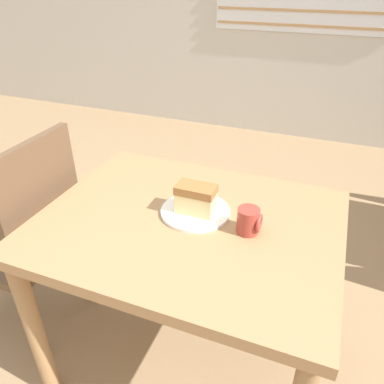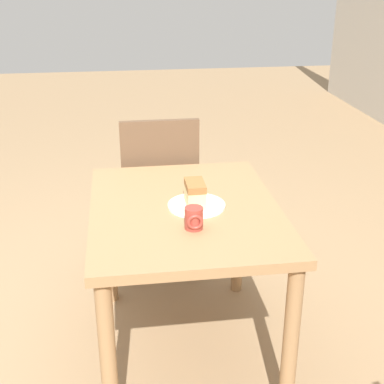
{
  "view_description": "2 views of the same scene",
  "coord_description": "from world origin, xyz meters",
  "px_view_note": "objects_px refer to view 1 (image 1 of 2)",
  "views": [
    {
      "loc": [
        0.47,
        -0.61,
        1.45
      ],
      "look_at": [
        0.06,
        0.42,
        0.78
      ],
      "focal_mm": 35.0,
      "sensor_mm": 36.0,
      "label": 1
    },
    {
      "loc": [
        2.07,
        0.08,
        1.65
      ],
      "look_at": [
        0.12,
        0.36,
        0.8
      ],
      "focal_mm": 50.0,
      "sensor_mm": 36.0,
      "label": 2
    }
  ],
  "objects_px": {
    "cake_slice": "(196,199)",
    "coffee_mug": "(249,221)",
    "plate": "(195,211)",
    "dining_table_near": "(188,245)",
    "chair_near_window": "(28,236)"
  },
  "relations": [
    {
      "from": "dining_table_near",
      "to": "plate",
      "type": "bearing_deg",
      "value": 80.78
    },
    {
      "from": "dining_table_near",
      "to": "chair_near_window",
      "type": "xyz_separation_m",
      "value": [
        -0.69,
        -0.05,
        -0.12
      ]
    },
    {
      "from": "coffee_mug",
      "to": "chair_near_window",
      "type": "bearing_deg",
      "value": -176.08
    },
    {
      "from": "cake_slice",
      "to": "plate",
      "type": "bearing_deg",
      "value": 121.92
    },
    {
      "from": "dining_table_near",
      "to": "coffee_mug",
      "type": "relative_size",
      "value": 11.61
    },
    {
      "from": "dining_table_near",
      "to": "cake_slice",
      "type": "height_order",
      "value": "cake_slice"
    },
    {
      "from": "cake_slice",
      "to": "coffee_mug",
      "type": "xyz_separation_m",
      "value": [
        0.19,
        -0.03,
        -0.02
      ]
    },
    {
      "from": "dining_table_near",
      "to": "plate",
      "type": "relative_size",
      "value": 4.19
    },
    {
      "from": "cake_slice",
      "to": "coffee_mug",
      "type": "height_order",
      "value": "cake_slice"
    },
    {
      "from": "plate",
      "to": "cake_slice",
      "type": "xyz_separation_m",
      "value": [
        0.0,
        -0.01,
        0.06
      ]
    },
    {
      "from": "dining_table_near",
      "to": "coffee_mug",
      "type": "xyz_separation_m",
      "value": [
        0.2,
        0.01,
        0.15
      ]
    },
    {
      "from": "dining_table_near",
      "to": "plate",
      "type": "xyz_separation_m",
      "value": [
        0.01,
        0.05,
        0.11
      ]
    },
    {
      "from": "chair_near_window",
      "to": "plate",
      "type": "distance_m",
      "value": 0.74
    },
    {
      "from": "chair_near_window",
      "to": "cake_slice",
      "type": "relative_size",
      "value": 7.13
    },
    {
      "from": "plate",
      "to": "cake_slice",
      "type": "distance_m",
      "value": 0.06
    }
  ]
}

